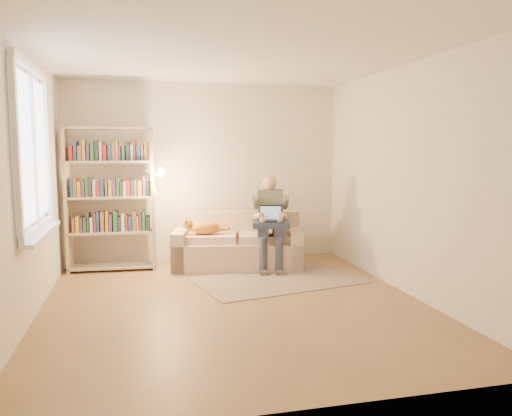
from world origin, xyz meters
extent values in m
plane|color=brown|center=(0.00, 0.00, 0.00)|extent=(4.50, 4.50, 0.00)
cube|color=white|center=(0.00, 0.00, 2.60)|extent=(4.00, 4.50, 0.02)
cube|color=silver|center=(-2.00, 0.00, 1.30)|extent=(0.02, 4.50, 2.60)
cube|color=silver|center=(2.00, 0.00, 1.30)|extent=(0.02, 4.50, 2.60)
cube|color=silver|center=(0.00, 2.25, 1.30)|extent=(4.00, 0.02, 2.60)
cube|color=silver|center=(0.00, -2.25, 1.30)|extent=(4.00, 0.02, 2.60)
plane|color=white|center=(-1.97, 0.20, 1.65)|extent=(0.00, 1.50, 1.50)
cube|color=white|center=(-1.96, 0.20, 2.44)|extent=(0.05, 1.50, 0.08)
cube|color=white|center=(-1.96, 0.20, 0.86)|extent=(0.05, 1.50, 0.08)
cube|color=white|center=(-1.96, 0.20, 1.65)|extent=(0.04, 0.05, 1.50)
cube|color=white|center=(-1.92, 0.20, 0.81)|extent=(0.12, 1.52, 0.04)
cube|color=#CDB091|center=(0.36, 1.64, 0.19)|extent=(1.90, 1.15, 0.37)
cube|color=#CDB091|center=(0.43, 1.95, 0.56)|extent=(1.77, 0.54, 0.38)
cube|color=#CDB091|center=(-0.42, 1.81, 0.27)|extent=(0.34, 0.82, 0.53)
cube|color=#CDB091|center=(1.14, 1.48, 0.27)|extent=(0.34, 0.82, 0.53)
cube|color=beige|center=(-0.04, 1.68, 0.43)|extent=(0.85, 0.68, 0.11)
cube|color=beige|center=(0.74, 1.52, 0.43)|extent=(0.85, 0.68, 0.11)
cube|color=slate|center=(0.81, 1.57, 0.85)|extent=(0.39, 0.26, 0.49)
sphere|color=tan|center=(0.80, 1.55, 1.19)|extent=(0.19, 0.19, 0.19)
cube|color=#35384A|center=(0.66, 1.37, 0.56)|extent=(0.22, 0.42, 0.15)
cube|color=#35384A|center=(0.86, 1.32, 0.56)|extent=(0.22, 0.42, 0.15)
cylinder|color=#35384A|center=(0.62, 1.18, 0.25)|extent=(0.10, 0.10, 0.50)
cylinder|color=#35384A|center=(0.82, 1.13, 0.25)|extent=(0.10, 0.10, 0.50)
ellipsoid|color=gold|center=(-0.04, 1.66, 0.57)|extent=(0.45, 0.30, 0.18)
sphere|color=gold|center=(-0.28, 1.67, 0.63)|extent=(0.14, 0.14, 0.14)
cylinder|color=gold|center=(0.18, 1.66, 0.53)|extent=(0.21, 0.08, 0.06)
cube|color=#273145|center=(0.71, 1.35, 0.65)|extent=(0.56, 0.49, 0.08)
cube|color=black|center=(0.70, 1.31, 0.69)|extent=(0.35, 0.27, 0.02)
cube|color=black|center=(0.72, 1.41, 0.79)|extent=(0.31, 0.11, 0.20)
plane|color=#8CA5CC|center=(0.72, 1.41, 0.79)|extent=(0.28, 0.11, 0.28)
cube|color=beige|center=(-1.90, 1.89, 0.98)|extent=(0.06, 0.30, 1.96)
cube|color=beige|center=(-0.78, 1.82, 0.98)|extent=(0.06, 0.30, 1.96)
cube|color=beige|center=(-1.34, 1.86, 0.05)|extent=(1.18, 0.36, 0.03)
cube|color=beige|center=(-1.34, 1.86, 0.53)|extent=(1.18, 0.36, 0.03)
cube|color=beige|center=(-1.34, 1.86, 1.00)|extent=(1.18, 0.36, 0.03)
cube|color=beige|center=(-1.34, 1.86, 1.48)|extent=(1.18, 0.36, 0.03)
cube|color=beige|center=(-1.34, 1.86, 1.92)|extent=(1.18, 0.36, 0.03)
cube|color=#66337F|center=(-1.34, 1.86, 0.66)|extent=(1.01, 0.30, 0.23)
cube|color=#267233|center=(-1.34, 1.86, 1.14)|extent=(1.01, 0.30, 0.23)
cube|color=#333338|center=(-1.34, 1.86, 1.61)|extent=(1.01, 0.30, 0.23)
cylinder|color=white|center=(-0.86, 1.83, 1.04)|extent=(0.11, 0.11, 0.04)
cone|color=white|center=(-0.70, 1.69, 1.34)|extent=(0.14, 0.16, 0.16)
cube|color=gray|center=(0.72, 0.80, 0.01)|extent=(2.20, 1.58, 0.01)
camera|label=1|loc=(-0.97, -5.10, 1.65)|focal=35.00mm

